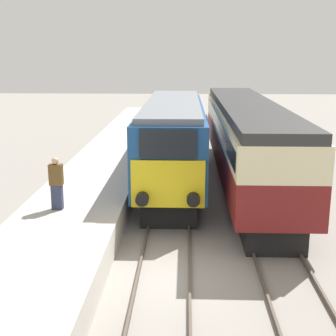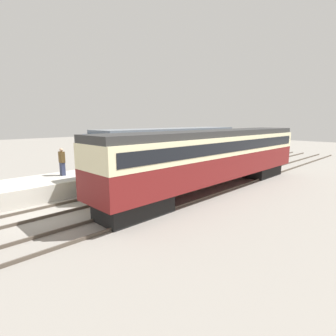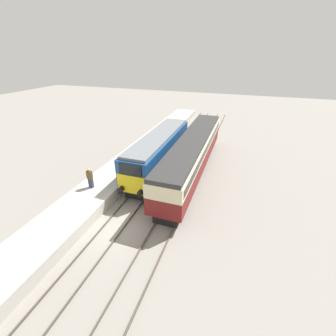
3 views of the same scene
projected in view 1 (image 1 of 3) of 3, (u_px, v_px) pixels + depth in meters
name	position (u px, v px, depth m)	size (l,w,h in m)	color
ground_plane	(164.00, 278.00, 12.99)	(120.00, 120.00, 0.00)	gray
platform_left	(98.00, 182.00, 20.75)	(3.50, 50.00, 0.97)	#B7B2A8
rails_near_track	(170.00, 215.00, 17.82)	(1.51, 60.00, 0.14)	#4C4238
rails_far_track	(259.00, 216.00, 17.70)	(1.50, 60.00, 0.14)	#4C4238
locomotive	(173.00, 140.00, 21.53)	(2.70, 12.77, 3.96)	black
passenger_carriage	(246.00, 135.00, 21.83)	(2.75, 17.53, 3.90)	black
person_on_platform	(56.00, 184.00, 15.51)	(0.44, 0.26, 1.78)	#2D334C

